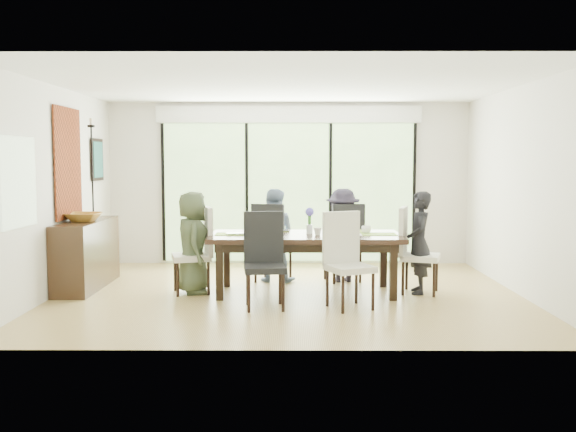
{
  "coord_description": "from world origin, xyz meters",
  "views": [
    {
      "loc": [
        0.04,
        -8.26,
        1.74
      ],
      "look_at": [
        0.0,
        0.25,
        1.0
      ],
      "focal_mm": 40.0,
      "sensor_mm": 36.0,
      "label": 1
    }
  ],
  "objects_px": {
    "person_left_end": "(193,242)",
    "laptop": "(240,234)",
    "person_right_end": "(419,243)",
    "cup_c": "(366,230)",
    "chair_right_end": "(420,250)",
    "cup_b": "(318,232)",
    "cup_a": "(253,229)",
    "chair_near_left": "(265,260)",
    "chair_near_right": "(350,260)",
    "bowl": "(83,217)",
    "chair_left_end": "(191,250)",
    "chair_far_left": "(273,242)",
    "vase": "(310,229)",
    "person_far_right": "(343,235)",
    "sideboard": "(87,254)",
    "table_top": "(306,237)",
    "chair_far_right": "(343,242)",
    "person_far_left": "(273,235)"
  },
  "relations": [
    {
      "from": "chair_far_left",
      "to": "person_right_end",
      "type": "xyz_separation_m",
      "value": [
        1.93,
        -0.85,
        0.1
      ]
    },
    {
      "from": "chair_near_right",
      "to": "sideboard",
      "type": "relative_size",
      "value": 0.7
    },
    {
      "from": "cup_a",
      "to": "person_far_left",
      "type": "bearing_deg",
      "value": 69.81
    },
    {
      "from": "person_far_right",
      "to": "sideboard",
      "type": "bearing_deg",
      "value": -2.71
    },
    {
      "from": "table_top",
      "to": "chair_far_left",
      "type": "height_order",
      "value": "chair_far_left"
    },
    {
      "from": "chair_left_end",
      "to": "table_top",
      "type": "bearing_deg",
      "value": 75.07
    },
    {
      "from": "table_top",
      "to": "laptop",
      "type": "relative_size",
      "value": 7.27
    },
    {
      "from": "person_left_end",
      "to": "laptop",
      "type": "bearing_deg",
      "value": -111.61
    },
    {
      "from": "table_top",
      "to": "person_right_end",
      "type": "height_order",
      "value": "person_right_end"
    },
    {
      "from": "chair_near_right",
      "to": "vase",
      "type": "height_order",
      "value": "chair_near_right"
    },
    {
      "from": "chair_right_end",
      "to": "person_left_end",
      "type": "xyz_separation_m",
      "value": [
        -2.98,
        0.0,
        0.1
      ]
    },
    {
      "from": "chair_right_end",
      "to": "person_far_left",
      "type": "relative_size",
      "value": 0.85
    },
    {
      "from": "vase",
      "to": "sideboard",
      "type": "relative_size",
      "value": 0.08
    },
    {
      "from": "bowl",
      "to": "sideboard",
      "type": "bearing_deg",
      "value": 90.0
    },
    {
      "from": "chair_right_end",
      "to": "cup_a",
      "type": "relative_size",
      "value": 8.87
    },
    {
      "from": "person_right_end",
      "to": "person_far_left",
      "type": "relative_size",
      "value": 1.0
    },
    {
      "from": "vase",
      "to": "cup_b",
      "type": "distance_m",
      "value": 0.18
    },
    {
      "from": "person_far_right",
      "to": "person_left_end",
      "type": "bearing_deg",
      "value": 12.09
    },
    {
      "from": "chair_far_left",
      "to": "person_far_right",
      "type": "xyz_separation_m",
      "value": [
        1.0,
        -0.02,
        0.1
      ]
    },
    {
      "from": "chair_left_end",
      "to": "chair_near_left",
      "type": "xyz_separation_m",
      "value": [
        1.0,
        -0.87,
        0.0
      ]
    },
    {
      "from": "chair_left_end",
      "to": "chair_near_left",
      "type": "bearing_deg",
      "value": 34.04
    },
    {
      "from": "sideboard",
      "to": "cup_a",
      "type": "bearing_deg",
      "value": -5.42
    },
    {
      "from": "laptop",
      "to": "cup_c",
      "type": "xyz_separation_m",
      "value": [
        1.65,
        0.2,
        0.04
      ]
    },
    {
      "from": "table_top",
      "to": "chair_near_left",
      "type": "distance_m",
      "value": 1.02
    },
    {
      "from": "person_left_end",
      "to": "bowl",
      "type": "xyz_separation_m",
      "value": [
        -1.51,
        0.27,
        0.31
      ]
    },
    {
      "from": "person_far_left",
      "to": "bowl",
      "type": "relative_size",
      "value": 2.75
    },
    {
      "from": "chair_near_right",
      "to": "bowl",
      "type": "relative_size",
      "value": 2.35
    },
    {
      "from": "person_far_right",
      "to": "cup_c",
      "type": "xyz_separation_m",
      "value": [
        0.25,
        -0.73,
        0.16
      ]
    },
    {
      "from": "person_left_end",
      "to": "person_far_right",
      "type": "distance_m",
      "value": 2.19
    },
    {
      "from": "person_far_left",
      "to": "vase",
      "type": "xyz_separation_m",
      "value": [
        0.5,
        -0.78,
        0.17
      ]
    },
    {
      "from": "chair_right_end",
      "to": "cup_b",
      "type": "distance_m",
      "value": 1.38
    },
    {
      "from": "table_top",
      "to": "chair_far_right",
      "type": "relative_size",
      "value": 2.18
    },
    {
      "from": "chair_far_left",
      "to": "cup_b",
      "type": "distance_m",
      "value": 1.15
    },
    {
      "from": "person_right_end",
      "to": "cup_c",
      "type": "xyz_separation_m",
      "value": [
        -0.68,
        0.1,
        0.16
      ]
    },
    {
      "from": "laptop",
      "to": "person_right_end",
      "type": "bearing_deg",
      "value": -9.81
    },
    {
      "from": "chair_right_end",
      "to": "chair_near_left",
      "type": "distance_m",
      "value": 2.18
    },
    {
      "from": "chair_left_end",
      "to": "bowl",
      "type": "distance_m",
      "value": 1.57
    },
    {
      "from": "laptop",
      "to": "cup_b",
      "type": "distance_m",
      "value": 1.0
    },
    {
      "from": "chair_near_left",
      "to": "vase",
      "type": "relative_size",
      "value": 9.17
    },
    {
      "from": "chair_left_end",
      "to": "cup_a",
      "type": "xyz_separation_m",
      "value": [
        0.8,
        0.15,
        0.26
      ]
    },
    {
      "from": "person_left_end",
      "to": "person_right_end",
      "type": "relative_size",
      "value": 1.0
    },
    {
      "from": "chair_near_left",
      "to": "chair_near_right",
      "type": "xyz_separation_m",
      "value": [
        1.0,
        0.0,
        0.0
      ]
    },
    {
      "from": "laptop",
      "to": "cup_c",
      "type": "distance_m",
      "value": 1.66
    },
    {
      "from": "table_top",
      "to": "person_far_left",
      "type": "height_order",
      "value": "person_far_left"
    },
    {
      "from": "person_left_end",
      "to": "person_far_right",
      "type": "xyz_separation_m",
      "value": [
        2.03,
        0.83,
        0.0
      ]
    },
    {
      "from": "chair_far_left",
      "to": "vase",
      "type": "relative_size",
      "value": 9.17
    },
    {
      "from": "chair_left_end",
      "to": "sideboard",
      "type": "height_order",
      "value": "chair_left_end"
    },
    {
      "from": "table_top",
      "to": "vase",
      "type": "distance_m",
      "value": 0.12
    },
    {
      "from": "chair_left_end",
      "to": "person_left_end",
      "type": "bearing_deg",
      "value": 75.07
    },
    {
      "from": "sideboard",
      "to": "chair_left_end",
      "type": "bearing_deg",
      "value": -13.83
    }
  ]
}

